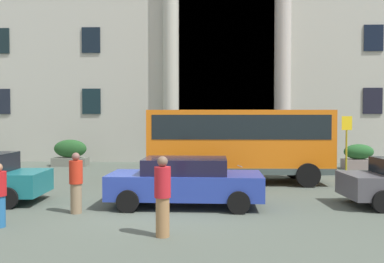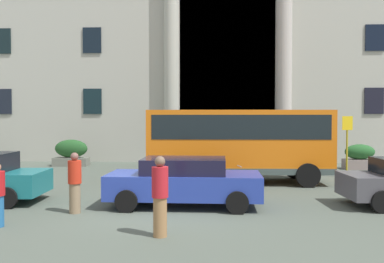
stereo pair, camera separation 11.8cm
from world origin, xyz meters
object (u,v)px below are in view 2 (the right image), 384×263
(orange_minibus, at_px, (239,140))
(pedestrian_child_trailing, at_px, (75,183))
(hedge_planter_east, at_px, (71,153))
(parked_hatchback_near, at_px, (184,181))
(hedge_planter_entrance_right, at_px, (360,157))
(hedge_planter_far_west, at_px, (241,154))
(bus_stop_sign, at_px, (347,140))
(pedestrian_woman_dark_dress, at_px, (160,196))
(hedge_planter_entrance_left, at_px, (172,155))
(motorcycle_near_kerb, at_px, (221,178))

(orange_minibus, xyz_separation_m, pedestrian_child_trailing, (-4.77, -5.72, -0.89))
(hedge_planter_east, relative_size, parked_hatchback_near, 0.41)
(hedge_planter_entrance_right, xyz_separation_m, hedge_planter_east, (-15.01, 0.68, 0.08))
(hedge_planter_far_west, relative_size, pedestrian_child_trailing, 1.14)
(bus_stop_sign, xyz_separation_m, hedge_planter_east, (-13.40, 3.77, -0.96))
(hedge_planter_east, bearing_deg, parked_hatchback_near, -55.98)
(bus_stop_sign, height_order, hedge_planter_far_west, bus_stop_sign)
(hedge_planter_east, bearing_deg, pedestrian_woman_dark_dress, -63.96)
(parked_hatchback_near, xyz_separation_m, pedestrian_woman_dark_dress, (-0.31, -3.19, 0.15))
(hedge_planter_east, bearing_deg, bus_stop_sign, -15.70)
(orange_minibus, bearing_deg, hedge_planter_east, 147.05)
(hedge_planter_entrance_right, relative_size, hedge_planter_east, 0.85)
(hedge_planter_entrance_right, relative_size, pedestrian_woman_dark_dress, 0.89)
(hedge_planter_far_west, distance_m, pedestrian_child_trailing, 11.93)
(hedge_planter_entrance_left, bearing_deg, pedestrian_woman_dark_dress, -85.70)
(parked_hatchback_near, distance_m, motorcycle_near_kerb, 2.78)
(hedge_planter_east, distance_m, pedestrian_child_trailing, 11.72)
(motorcycle_near_kerb, relative_size, pedestrian_woman_dark_dress, 1.17)
(hedge_planter_far_west, height_order, pedestrian_child_trailing, pedestrian_child_trailing)
(parked_hatchback_near, relative_size, motorcycle_near_kerb, 2.17)
(hedge_planter_east, distance_m, pedestrian_woman_dark_dress, 14.70)
(motorcycle_near_kerb, relative_size, pedestrian_child_trailing, 1.25)
(hedge_planter_east, relative_size, pedestrian_child_trailing, 1.11)
(hedge_planter_entrance_right, relative_size, hedge_planter_far_west, 0.82)
(orange_minibus, height_order, hedge_planter_east, orange_minibus)
(motorcycle_near_kerb, height_order, pedestrian_woman_dark_dress, pedestrian_woman_dark_dress)
(bus_stop_sign, distance_m, hedge_planter_entrance_left, 8.78)
(pedestrian_woman_dark_dress, bearing_deg, pedestrian_child_trailing, 30.33)
(orange_minibus, xyz_separation_m, motorcycle_near_kerb, (-0.74, -2.15, -1.26))
(hedge_planter_entrance_left, height_order, pedestrian_woman_dark_dress, pedestrian_woman_dark_dress)
(hedge_planter_entrance_left, distance_m, hedge_planter_far_west, 3.59)
(parked_hatchback_near, height_order, pedestrian_child_trailing, pedestrian_child_trailing)
(parked_hatchback_near, bearing_deg, bus_stop_sign, 44.38)
(hedge_planter_entrance_right, bearing_deg, pedestrian_woman_dark_dress, -124.31)
(hedge_planter_entrance_right, distance_m, pedestrian_child_trailing, 15.24)
(hedge_planter_entrance_right, bearing_deg, hedge_planter_east, 177.42)
(orange_minibus, bearing_deg, hedge_planter_entrance_left, 120.04)
(bus_stop_sign, relative_size, parked_hatchback_near, 0.60)
(pedestrian_woman_dark_dress, bearing_deg, hedge_planter_entrance_right, -54.36)
(motorcycle_near_kerb, distance_m, pedestrian_child_trailing, 5.39)
(pedestrian_child_trailing, distance_m, pedestrian_woman_dark_dress, 3.37)
(hedge_planter_far_west, bearing_deg, pedestrian_child_trailing, -115.79)
(hedge_planter_entrance_right, relative_size, motorcycle_near_kerb, 0.76)
(bus_stop_sign, bearing_deg, pedestrian_woman_dark_dress, -126.34)
(hedge_planter_entrance_left, distance_m, hedge_planter_east, 5.47)
(bus_stop_sign, distance_m, hedge_planter_entrance_right, 3.63)
(hedge_planter_east, xyz_separation_m, parked_hatchback_near, (6.77, -10.02, 0.05))
(pedestrian_woman_dark_dress, bearing_deg, bus_stop_sign, -56.40)
(orange_minibus, xyz_separation_m, hedge_planter_east, (-8.63, 5.35, -1.03))
(orange_minibus, bearing_deg, motorcycle_near_kerb, -110.12)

